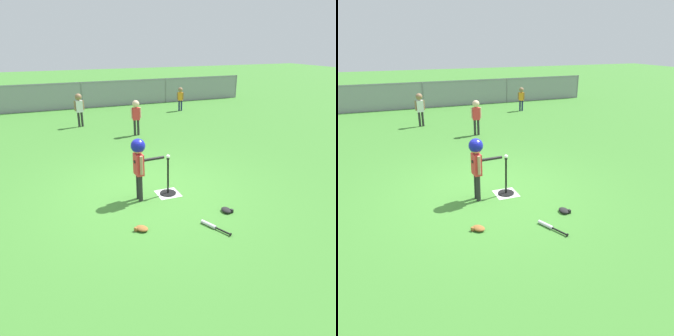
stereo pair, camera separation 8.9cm
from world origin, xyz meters
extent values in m
plane|color=#3D7A2D|center=(0.00, 0.00, 0.00)|extent=(60.00, 60.00, 0.00)
cube|color=white|center=(0.31, -0.21, 0.00)|extent=(0.44, 0.44, 0.01)
cylinder|color=black|center=(0.31, -0.21, 0.01)|extent=(0.32, 0.32, 0.03)
cylinder|color=black|center=(0.31, -0.21, 0.39)|extent=(0.04, 0.04, 0.72)
cylinder|color=black|center=(0.31, -0.21, 0.74)|extent=(0.06, 0.06, 0.02)
sphere|color=white|center=(0.31, -0.21, 0.79)|extent=(0.07, 0.07, 0.07)
cylinder|color=#262626|center=(-0.29, -0.19, 0.26)|extent=(0.08, 0.08, 0.52)
cylinder|color=#262626|center=(-0.29, -0.31, 0.26)|extent=(0.08, 0.08, 0.52)
cube|color=red|center=(-0.29, -0.25, 0.72)|extent=(0.15, 0.24, 0.40)
cylinder|color=tan|center=(-0.30, -0.10, 0.75)|extent=(0.06, 0.06, 0.35)
cylinder|color=tan|center=(-0.28, -0.39, 0.75)|extent=(0.06, 0.06, 0.35)
sphere|color=tan|center=(-0.29, -0.25, 1.05)|extent=(0.23, 0.23, 0.23)
sphere|color=#141999|center=(-0.29, -0.25, 1.08)|extent=(0.27, 0.27, 0.27)
cylinder|color=black|center=(-0.08, -0.23, 0.79)|extent=(0.60, 0.09, 0.06)
cylinder|color=#191E4C|center=(3.88, 7.13, 0.22)|extent=(0.07, 0.07, 0.44)
cylinder|color=#191E4C|center=(3.79, 7.17, 0.22)|extent=(0.07, 0.07, 0.44)
cube|color=orange|center=(3.84, 7.15, 0.62)|extent=(0.23, 0.19, 0.34)
cylinder|color=#8C6647|center=(3.95, 7.10, 0.64)|extent=(0.05, 0.05, 0.30)
cylinder|color=#8C6647|center=(3.73, 7.21, 0.64)|extent=(0.05, 0.05, 0.30)
sphere|color=#8C6647|center=(3.84, 7.15, 0.90)|extent=(0.20, 0.20, 0.20)
cylinder|color=#262626|center=(-0.48, 5.94, 0.26)|extent=(0.08, 0.08, 0.51)
cylinder|color=#262626|center=(-0.59, 5.93, 0.26)|extent=(0.08, 0.08, 0.51)
cube|color=white|center=(-0.54, 5.94, 0.71)|extent=(0.25, 0.17, 0.40)
cylinder|color=#8C6647|center=(-0.40, 5.95, 0.74)|extent=(0.06, 0.06, 0.34)
cylinder|color=#8C6647|center=(-0.68, 5.92, 0.74)|extent=(0.06, 0.06, 0.34)
sphere|color=#8C6647|center=(-0.54, 5.94, 1.04)|extent=(0.23, 0.23, 0.23)
cylinder|color=#262626|center=(1.03, 4.13, 0.25)|extent=(0.08, 0.08, 0.50)
cylinder|color=#262626|center=(0.92, 4.15, 0.25)|extent=(0.08, 0.08, 0.50)
cube|color=red|center=(0.97, 4.14, 0.69)|extent=(0.24, 0.16, 0.39)
cylinder|color=beige|center=(1.11, 4.12, 0.72)|extent=(0.06, 0.06, 0.33)
cylinder|color=beige|center=(0.84, 4.16, 0.72)|extent=(0.06, 0.06, 0.33)
sphere|color=beige|center=(0.97, 4.14, 1.01)|extent=(0.22, 0.22, 0.22)
cylinder|color=silver|center=(0.48, -1.58, 0.03)|extent=(0.17, 0.29, 0.06)
cylinder|color=black|center=(0.59, -1.84, 0.03)|extent=(0.14, 0.27, 0.03)
cylinder|color=black|center=(0.65, -1.97, 0.03)|extent=(0.05, 0.03, 0.05)
ellipsoid|color=black|center=(1.00, -1.28, 0.04)|extent=(0.17, 0.23, 0.07)
cube|color=black|center=(1.07, -1.34, 0.04)|extent=(0.04, 0.05, 0.06)
ellipsoid|color=brown|center=(-0.58, -1.30, 0.04)|extent=(0.26, 0.27, 0.07)
cube|color=brown|center=(-0.68, -1.29, 0.04)|extent=(0.06, 0.06, 0.06)
cylinder|color=slate|center=(0.00, 9.29, 0.57)|extent=(0.06, 0.06, 1.15)
cylinder|color=slate|center=(4.00, 9.29, 0.57)|extent=(0.06, 0.06, 1.15)
cylinder|color=slate|center=(8.00, 9.29, 0.57)|extent=(0.06, 0.06, 1.15)
cube|color=gray|center=(0.00, 9.29, 1.09)|extent=(16.00, 0.03, 0.03)
cube|color=gray|center=(0.00, 9.29, 0.57)|extent=(16.00, 0.01, 1.15)
camera|label=1|loc=(-1.87, -5.61, 2.85)|focal=34.68mm
camera|label=2|loc=(-1.78, -5.65, 2.85)|focal=34.68mm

